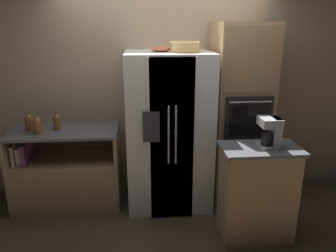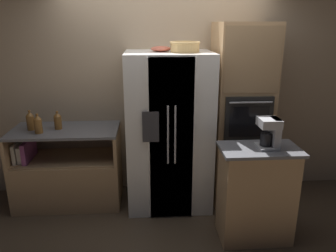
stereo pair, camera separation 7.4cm
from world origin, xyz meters
name	(u,v)px [view 2 (the right image)]	position (x,y,z in m)	size (l,w,h in m)	color
ground_plane	(167,203)	(0.00, 0.00, 0.00)	(20.00, 20.00, 0.00)	#4C3D2D
wall_back	(164,83)	(0.00, 0.49, 1.40)	(12.00, 0.06, 2.80)	tan
counter_left	(68,175)	(-1.19, 0.13, 0.34)	(1.23, 0.65, 0.94)	tan
refrigerator	(169,131)	(0.03, 0.06, 0.91)	(0.96, 0.82, 1.82)	white
wall_oven	(240,115)	(0.89, 0.13, 1.07)	(0.64, 0.71, 2.13)	tan
island_counter	(256,194)	(0.85, -0.72, 0.49)	(0.76, 0.45, 0.98)	tan
wicker_basket	(185,46)	(0.20, 0.00, 1.88)	(0.33, 0.33, 0.11)	tan
fruit_bowl	(161,49)	(-0.05, 0.11, 1.85)	(0.23, 0.23, 0.06)	#DB664C
bottle_tall	(58,121)	(-1.25, 0.15, 1.04)	(0.08, 0.08, 0.21)	brown
bottle_short	(38,124)	(-1.43, 0.01, 1.04)	(0.09, 0.09, 0.22)	brown
bottle_wide	(30,121)	(-1.56, 0.13, 1.05)	(0.09, 0.09, 0.23)	brown
coffee_maker	(270,132)	(0.94, -0.72, 1.14)	(0.19, 0.21, 0.29)	#B2B2B7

